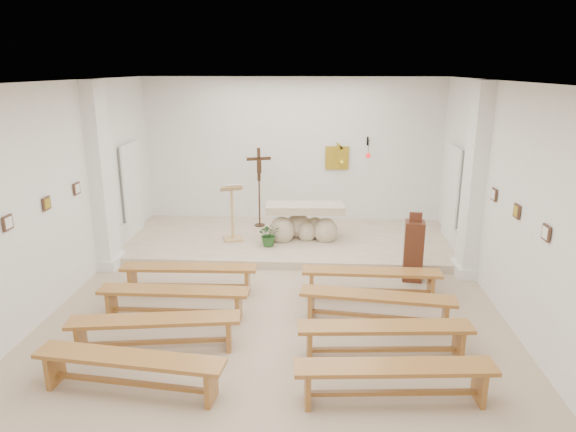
# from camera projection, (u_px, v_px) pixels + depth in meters

# --- Properties ---
(ground) EXTENTS (7.00, 10.00, 0.00)m
(ground) POSITION_uv_depth(u_px,v_px,m) (275.00, 319.00, 7.82)
(ground) COLOR tan
(ground) RESTS_ON ground
(wall_left) EXTENTS (0.02, 10.00, 3.50)m
(wall_left) POSITION_uv_depth(u_px,v_px,m) (38.00, 205.00, 7.54)
(wall_left) COLOR white
(wall_left) RESTS_ON ground
(wall_right) EXTENTS (0.02, 10.00, 3.50)m
(wall_right) POSITION_uv_depth(u_px,v_px,m) (524.00, 213.00, 7.13)
(wall_right) COLOR white
(wall_right) RESTS_ON ground
(wall_back) EXTENTS (7.00, 0.02, 3.50)m
(wall_back) POSITION_uv_depth(u_px,v_px,m) (293.00, 153.00, 12.12)
(wall_back) COLOR white
(wall_back) RESTS_ON ground
(ceiling) EXTENTS (7.00, 10.00, 0.02)m
(ceiling) POSITION_uv_depth(u_px,v_px,m) (273.00, 83.00, 6.85)
(ceiling) COLOR silver
(ceiling) RESTS_ON wall_back
(sanctuary_platform) EXTENTS (6.98, 3.00, 0.15)m
(sanctuary_platform) POSITION_uv_depth(u_px,v_px,m) (289.00, 240.00, 11.16)
(sanctuary_platform) COLOR beige
(sanctuary_platform) RESTS_ON ground
(pilaster_left) EXTENTS (0.26, 0.55, 3.50)m
(pilaster_left) POSITION_uv_depth(u_px,v_px,m) (102.00, 177.00, 9.45)
(pilaster_left) COLOR white
(pilaster_left) RESTS_ON ground
(pilaster_right) EXTENTS (0.26, 0.55, 3.50)m
(pilaster_right) POSITION_uv_depth(u_px,v_px,m) (474.00, 182.00, 9.05)
(pilaster_right) COLOR white
(pilaster_right) RESTS_ON ground
(gold_wall_relief) EXTENTS (0.55, 0.04, 0.55)m
(gold_wall_relief) POSITION_uv_depth(u_px,v_px,m) (337.00, 158.00, 12.06)
(gold_wall_relief) COLOR gold
(gold_wall_relief) RESTS_ON wall_back
(sanctuary_lamp) EXTENTS (0.11, 0.36, 0.44)m
(sanctuary_lamp) POSITION_uv_depth(u_px,v_px,m) (368.00, 153.00, 11.73)
(sanctuary_lamp) COLOR black
(sanctuary_lamp) RESTS_ON wall_back
(station_frame_left_front) EXTENTS (0.03, 0.20, 0.20)m
(station_frame_left_front) POSITION_uv_depth(u_px,v_px,m) (8.00, 223.00, 6.78)
(station_frame_left_front) COLOR #442B1E
(station_frame_left_front) RESTS_ON wall_left
(station_frame_left_mid) EXTENTS (0.03, 0.20, 0.20)m
(station_frame_left_mid) POSITION_uv_depth(u_px,v_px,m) (46.00, 203.00, 7.74)
(station_frame_left_mid) COLOR #442B1E
(station_frame_left_mid) RESTS_ON wall_left
(station_frame_left_rear) EXTENTS (0.03, 0.20, 0.20)m
(station_frame_left_rear) POSITION_uv_depth(u_px,v_px,m) (77.00, 188.00, 8.70)
(station_frame_left_rear) COLOR #442B1E
(station_frame_left_rear) RESTS_ON wall_left
(station_frame_right_front) EXTENTS (0.03, 0.20, 0.20)m
(station_frame_right_front) POSITION_uv_depth(u_px,v_px,m) (546.00, 233.00, 6.37)
(station_frame_right_front) COLOR #442B1E
(station_frame_right_front) RESTS_ON wall_right
(station_frame_right_mid) EXTENTS (0.03, 0.20, 0.20)m
(station_frame_right_mid) POSITION_uv_depth(u_px,v_px,m) (517.00, 211.00, 7.33)
(station_frame_right_mid) COLOR #442B1E
(station_frame_right_mid) RESTS_ON wall_right
(station_frame_right_rear) EXTENTS (0.03, 0.20, 0.20)m
(station_frame_right_rear) POSITION_uv_depth(u_px,v_px,m) (494.00, 195.00, 8.29)
(station_frame_right_rear) COLOR #442B1E
(station_frame_right_rear) RESTS_ON wall_right
(radiator_left) EXTENTS (0.10, 0.85, 0.52)m
(radiator_left) POSITION_uv_depth(u_px,v_px,m) (120.00, 241.00, 10.54)
(radiator_left) COLOR silver
(radiator_left) RESTS_ON ground
(radiator_right) EXTENTS (0.10, 0.85, 0.52)m
(radiator_right) POSITION_uv_depth(u_px,v_px,m) (459.00, 248.00, 10.13)
(radiator_right) COLOR silver
(radiator_right) RESTS_ON ground
(altar) EXTENTS (1.67, 0.78, 0.85)m
(altar) POSITION_uv_depth(u_px,v_px,m) (304.00, 224.00, 10.93)
(altar) COLOR beige
(altar) RESTS_ON sanctuary_platform
(lectern) EXTENTS (0.54, 0.49, 1.25)m
(lectern) POSITION_uv_depth(u_px,v_px,m) (232.00, 212.00, 10.79)
(lectern) COLOR tan
(lectern) RESTS_ON sanctuary_platform
(crucifix_stand) EXTENTS (0.54, 0.24, 1.82)m
(crucifix_stand) POSITION_uv_depth(u_px,v_px,m) (259.00, 182.00, 11.65)
(crucifix_stand) COLOR #3B2512
(crucifix_stand) RESTS_ON sanctuary_platform
(potted_plant) EXTENTS (0.55, 0.52, 0.49)m
(potted_plant) POSITION_uv_depth(u_px,v_px,m) (269.00, 234.00, 10.53)
(potted_plant) COLOR #255321
(potted_plant) RESTS_ON sanctuary_platform
(donation_pedestal) EXTENTS (0.38, 0.38, 1.26)m
(donation_pedestal) POSITION_uv_depth(u_px,v_px,m) (413.00, 250.00, 9.14)
(donation_pedestal) COLOR #4F2A16
(donation_pedestal) RESTS_ON ground
(bench_left_front) EXTENTS (2.29, 0.44, 0.48)m
(bench_left_front) POSITION_uv_depth(u_px,v_px,m) (189.00, 273.00, 8.66)
(bench_left_front) COLOR #A0662E
(bench_left_front) RESTS_ON ground
(bench_right_front) EXTENTS (2.28, 0.39, 0.48)m
(bench_right_front) POSITION_uv_depth(u_px,v_px,m) (371.00, 277.00, 8.48)
(bench_right_front) COLOR #A0662E
(bench_right_front) RESTS_ON ground
(bench_left_second) EXTENTS (2.28, 0.36, 0.48)m
(bench_left_second) POSITION_uv_depth(u_px,v_px,m) (174.00, 296.00, 7.77)
(bench_left_second) COLOR #A0662E
(bench_left_second) RESTS_ON ground
(bench_right_second) EXTENTS (2.30, 0.64, 0.48)m
(bench_right_second) POSITION_uv_depth(u_px,v_px,m) (377.00, 302.00, 7.58)
(bench_right_second) COLOR #A0662E
(bench_right_second) RESTS_ON ground
(bench_left_third) EXTENTS (2.30, 0.67, 0.48)m
(bench_left_third) POSITION_uv_depth(u_px,v_px,m) (155.00, 326.00, 6.87)
(bench_left_third) COLOR #A0662E
(bench_left_third) RESTS_ON ground
(bench_right_third) EXTENTS (2.30, 0.53, 0.48)m
(bench_right_third) POSITION_uv_depth(u_px,v_px,m) (385.00, 333.00, 6.69)
(bench_right_third) COLOR #A0662E
(bench_right_third) RESTS_ON ground
(bench_left_fourth) EXTENTS (2.30, 0.62, 0.48)m
(bench_left_fourth) POSITION_uv_depth(u_px,v_px,m) (130.00, 365.00, 5.97)
(bench_left_fourth) COLOR #A0662E
(bench_left_fourth) RESTS_ON ground
(bench_right_fourth) EXTENTS (2.30, 0.54, 0.48)m
(bench_right_fourth) POSITION_uv_depth(u_px,v_px,m) (394.00, 375.00, 5.79)
(bench_right_fourth) COLOR #A0662E
(bench_right_fourth) RESTS_ON ground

